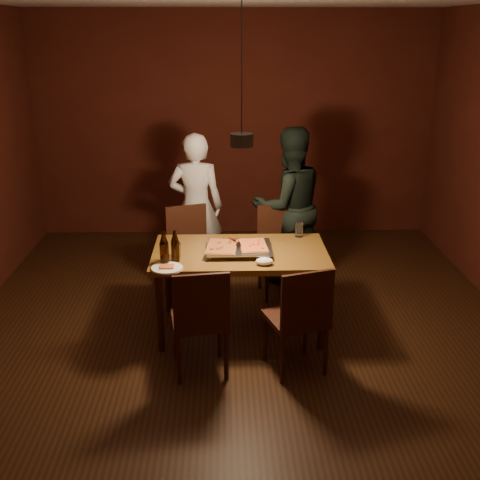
{
  "coord_description": "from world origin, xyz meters",
  "views": [
    {
      "loc": [
        -0.14,
        -4.62,
        2.56
      ],
      "look_at": [
        -0.01,
        0.23,
        0.85
      ],
      "focal_mm": 45.0,
      "sensor_mm": 36.0,
      "label": 1
    }
  ],
  "objects_px": {
    "beer_bottle_b": "(175,246)",
    "diner_dark": "(289,206)",
    "chair_far_right": "(279,242)",
    "pizza_tray": "(239,249)",
    "dining_table": "(240,259)",
    "chair_far_left": "(190,243)",
    "diner_white": "(196,206)",
    "chair_near_left": "(200,313)",
    "chair_near_right": "(301,311)",
    "plate_slice": "(167,268)",
    "pendant_lamp": "(242,139)",
    "beer_bottle_a": "(164,248)"
  },
  "relations": [
    {
      "from": "chair_near_left",
      "to": "beer_bottle_a",
      "type": "xyz_separation_m",
      "value": [
        -0.3,
        0.47,
        0.35
      ]
    },
    {
      "from": "chair_near_right",
      "to": "beer_bottle_a",
      "type": "bearing_deg",
      "value": 138.7
    },
    {
      "from": "beer_bottle_b",
      "to": "dining_table",
      "type": "bearing_deg",
      "value": 22.71
    },
    {
      "from": "chair_far_left",
      "to": "beer_bottle_b",
      "type": "distance_m",
      "value": 1.1
    },
    {
      "from": "chair_near_right",
      "to": "diner_dark",
      "type": "relative_size",
      "value": 0.32
    },
    {
      "from": "beer_bottle_a",
      "to": "dining_table",
      "type": "bearing_deg",
      "value": 24.99
    },
    {
      "from": "chair_near_left",
      "to": "diner_white",
      "type": "relative_size",
      "value": 0.31
    },
    {
      "from": "chair_far_left",
      "to": "diner_white",
      "type": "height_order",
      "value": "diner_white"
    },
    {
      "from": "chair_far_left",
      "to": "dining_table",
      "type": "bearing_deg",
      "value": 100.73
    },
    {
      "from": "chair_far_right",
      "to": "pizza_tray",
      "type": "bearing_deg",
      "value": 55.26
    },
    {
      "from": "chair_far_right",
      "to": "plate_slice",
      "type": "distance_m",
      "value": 1.61
    },
    {
      "from": "chair_far_left",
      "to": "chair_near_right",
      "type": "xyz_separation_m",
      "value": [
        0.92,
        -1.57,
        0.0
      ]
    },
    {
      "from": "plate_slice",
      "to": "chair_near_right",
      "type": "bearing_deg",
      "value": -18.63
    },
    {
      "from": "chair_near_left",
      "to": "beer_bottle_b",
      "type": "bearing_deg",
      "value": 103.9
    },
    {
      "from": "chair_near_left",
      "to": "beer_bottle_b",
      "type": "relative_size",
      "value": 1.83
    },
    {
      "from": "chair_far_left",
      "to": "beer_bottle_a",
      "type": "distance_m",
      "value": 1.18
    },
    {
      "from": "chair_near_right",
      "to": "diner_white",
      "type": "distance_m",
      "value": 2.22
    },
    {
      "from": "chair_far_right",
      "to": "chair_near_left",
      "type": "bearing_deg",
      "value": 56.8
    },
    {
      "from": "chair_far_left",
      "to": "diner_white",
      "type": "distance_m",
      "value": 0.53
    },
    {
      "from": "dining_table",
      "to": "beer_bottle_b",
      "type": "bearing_deg",
      "value": -157.29
    },
    {
      "from": "chair_far_right",
      "to": "pizza_tray",
      "type": "xyz_separation_m",
      "value": [
        -0.43,
        -0.85,
        0.24
      ]
    },
    {
      "from": "chair_near_left",
      "to": "chair_far_left",
      "type": "bearing_deg",
      "value": 87.47
    },
    {
      "from": "chair_far_right",
      "to": "beer_bottle_b",
      "type": "relative_size",
      "value": 1.83
    },
    {
      "from": "chair_far_left",
      "to": "pizza_tray",
      "type": "bearing_deg",
      "value": 99.47
    },
    {
      "from": "dining_table",
      "to": "diner_white",
      "type": "xyz_separation_m",
      "value": [
        -0.43,
        1.28,
        0.11
      ]
    },
    {
      "from": "dining_table",
      "to": "plate_slice",
      "type": "height_order",
      "value": "plate_slice"
    },
    {
      "from": "chair_near_right",
      "to": "pendant_lamp",
      "type": "relative_size",
      "value": 0.48
    },
    {
      "from": "chair_far_right",
      "to": "chair_far_left",
      "type": "bearing_deg",
      "value": -7.92
    },
    {
      "from": "diner_dark",
      "to": "pendant_lamp",
      "type": "distance_m",
      "value": 1.73
    },
    {
      "from": "beer_bottle_a",
      "to": "beer_bottle_b",
      "type": "relative_size",
      "value": 1.06
    },
    {
      "from": "beer_bottle_b",
      "to": "diner_white",
      "type": "relative_size",
      "value": 0.17
    },
    {
      "from": "chair_near_left",
      "to": "plate_slice",
      "type": "xyz_separation_m",
      "value": [
        -0.27,
        0.36,
        0.22
      ]
    },
    {
      "from": "beer_bottle_b",
      "to": "pendant_lamp",
      "type": "xyz_separation_m",
      "value": [
        0.54,
        -0.0,
        0.88
      ]
    },
    {
      "from": "pendant_lamp",
      "to": "chair_far_left",
      "type": "bearing_deg",
      "value": 114.88
    },
    {
      "from": "chair_far_left",
      "to": "diner_white",
      "type": "xyz_separation_m",
      "value": [
        0.05,
        0.46,
        0.25
      ]
    },
    {
      "from": "chair_near_left",
      "to": "pizza_tray",
      "type": "relative_size",
      "value": 0.88
    },
    {
      "from": "chair_far_right",
      "to": "diner_dark",
      "type": "relative_size",
      "value": 0.3
    },
    {
      "from": "dining_table",
      "to": "diner_white",
      "type": "bearing_deg",
      "value": 108.6
    },
    {
      "from": "chair_near_left",
      "to": "beer_bottle_a",
      "type": "distance_m",
      "value": 0.66
    },
    {
      "from": "chair_near_left",
      "to": "chair_far_right",
      "type": "bearing_deg",
      "value": 56.54
    },
    {
      "from": "chair_near_right",
      "to": "plate_slice",
      "type": "distance_m",
      "value": 1.11
    },
    {
      "from": "chair_far_right",
      "to": "chair_near_left",
      "type": "distance_m",
      "value": 1.75
    },
    {
      "from": "chair_near_left",
      "to": "chair_near_right",
      "type": "xyz_separation_m",
      "value": [
        0.76,
        0.01,
        0.0
      ]
    },
    {
      "from": "chair_near_right",
      "to": "diner_dark",
      "type": "bearing_deg",
      "value": 69.07
    },
    {
      "from": "plate_slice",
      "to": "diner_white",
      "type": "distance_m",
      "value": 1.69
    },
    {
      "from": "chair_near_left",
      "to": "diner_dark",
      "type": "height_order",
      "value": "diner_dark"
    },
    {
      "from": "beer_bottle_b",
      "to": "diner_dark",
      "type": "distance_m",
      "value": 1.72
    },
    {
      "from": "chair_near_left",
      "to": "diner_white",
      "type": "height_order",
      "value": "diner_white"
    },
    {
      "from": "beer_bottle_a",
      "to": "plate_slice",
      "type": "distance_m",
      "value": 0.17
    },
    {
      "from": "beer_bottle_a",
      "to": "diner_dark",
      "type": "height_order",
      "value": "diner_dark"
    }
  ]
}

